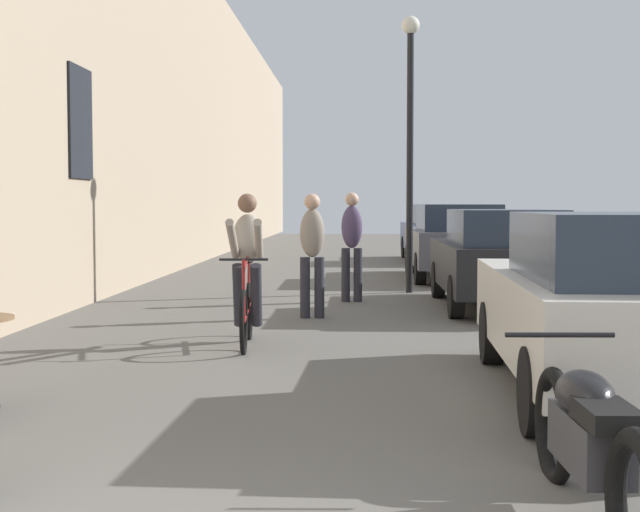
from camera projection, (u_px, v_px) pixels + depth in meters
name	position (u px, v px, depth m)	size (l,w,h in m)	color
building_facade_left	(121.00, 74.00, 17.12)	(0.54, 68.00, 8.07)	tan
cyclist_on_bicycle	(247.00, 273.00, 10.24)	(0.52, 1.76, 1.74)	black
pedestrian_near	(312.00, 248.00, 12.56)	(0.36, 0.27, 1.73)	#26262D
pedestrian_mid	(352.00, 240.00, 14.64)	(0.37, 0.28, 1.77)	#26262D
street_lamp	(410.00, 118.00, 16.04)	(0.32, 0.32, 4.90)	black
parked_car_nearest	(613.00, 302.00, 7.39)	(1.94, 4.35, 1.52)	beige
parked_car_second	(500.00, 257.00, 13.74)	(1.79, 4.23, 1.51)	black
parked_car_third	(455.00, 240.00, 19.03)	(1.90, 4.44, 1.58)	#595960
parked_car_fourth	(441.00, 232.00, 24.94)	(2.00, 4.48, 1.57)	#384C84
parked_motorcycle	(591.00, 442.00, 4.53)	(0.62, 2.15, 0.92)	black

